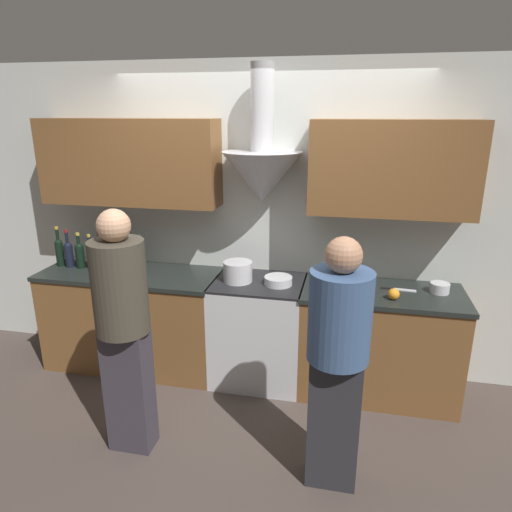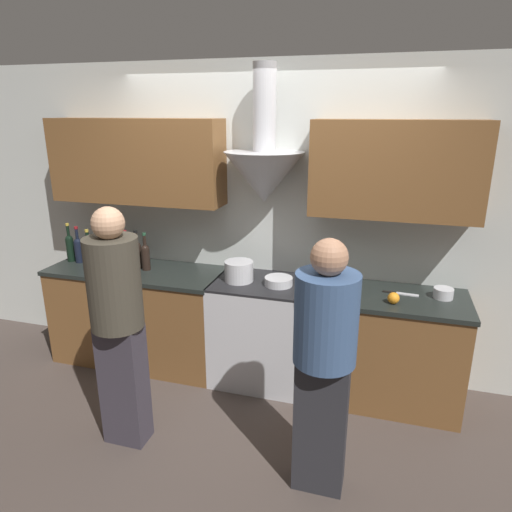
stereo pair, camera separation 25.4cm
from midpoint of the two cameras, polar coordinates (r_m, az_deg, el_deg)
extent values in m
plane|color=#423833|center=(3.82, 0.89, -17.58)|extent=(12.00, 12.00, 0.00)
cube|color=silver|center=(3.89, 3.66, 4.17)|extent=(8.40, 0.06, 2.60)
cone|color=silver|center=(3.62, 3.07, 9.78)|extent=(0.63, 0.63, 0.39)
cylinder|color=silver|center=(3.58, 3.21, 18.01)|extent=(0.18, 0.18, 0.64)
cube|color=brown|center=(4.04, -12.97, 11.47)|extent=(1.52, 0.32, 0.70)
cube|color=brown|center=(3.54, 19.06, 10.14)|extent=(1.22, 0.32, 0.70)
cube|color=brown|center=(4.28, -12.67, -7.40)|extent=(1.52, 0.60, 0.85)
cube|color=black|center=(4.11, -13.08, -1.82)|extent=(1.55, 0.62, 0.03)
cube|color=brown|center=(3.81, 17.04, -11.07)|extent=(1.22, 0.60, 0.85)
cube|color=black|center=(3.62, 17.67, -4.92)|extent=(1.24, 0.62, 0.03)
cube|color=silver|center=(3.89, 2.32, -9.48)|extent=(0.74, 0.60, 0.86)
cube|color=black|center=(3.66, 1.16, -11.98)|extent=(0.52, 0.01, 0.39)
cube|color=black|center=(3.71, 2.40, -3.40)|extent=(0.74, 0.60, 0.02)
cube|color=silver|center=(3.98, 3.33, -2.86)|extent=(0.74, 0.06, 0.10)
cylinder|color=black|center=(4.47, -20.70, 0.69)|extent=(0.07, 0.07, 0.21)
sphere|color=black|center=(4.44, -20.85, 1.98)|extent=(0.07, 0.07, 0.07)
cylinder|color=black|center=(4.42, -20.94, 2.86)|extent=(0.03, 0.03, 0.11)
cylinder|color=gold|center=(4.41, -21.04, 3.69)|extent=(0.03, 0.03, 0.02)
cylinder|color=black|center=(4.41, -19.74, 0.43)|extent=(0.07, 0.07, 0.19)
sphere|color=black|center=(4.38, -19.87, 1.62)|extent=(0.07, 0.07, 0.07)
cylinder|color=black|center=(4.36, -19.96, 2.51)|extent=(0.03, 0.03, 0.11)
cylinder|color=maroon|center=(4.35, -20.05, 3.33)|extent=(0.03, 0.03, 0.02)
cylinder|color=black|center=(4.34, -18.58, 0.28)|extent=(0.08, 0.08, 0.19)
sphere|color=black|center=(4.32, -18.70, 1.46)|extent=(0.07, 0.07, 0.07)
cylinder|color=black|center=(4.30, -18.78, 2.26)|extent=(0.03, 0.03, 0.09)
cylinder|color=gold|center=(4.29, -18.86, 2.98)|extent=(0.03, 0.03, 0.02)
cylinder|color=black|center=(4.29, -17.41, 0.12)|extent=(0.07, 0.07, 0.18)
sphere|color=black|center=(4.26, -17.52, 1.28)|extent=(0.07, 0.07, 0.07)
cylinder|color=black|center=(4.24, -17.60, 2.07)|extent=(0.03, 0.03, 0.09)
cylinder|color=gold|center=(4.23, -17.67, 2.81)|extent=(0.03, 0.03, 0.02)
cylinder|color=black|center=(4.23, -16.33, 0.29)|extent=(0.08, 0.08, 0.22)
sphere|color=black|center=(4.20, -16.45, 1.71)|extent=(0.08, 0.08, 0.08)
cylinder|color=black|center=(4.19, -16.54, 2.66)|extent=(0.03, 0.03, 0.11)
cylinder|color=gold|center=(4.17, -16.62, 3.53)|extent=(0.03, 0.03, 0.02)
cylinder|color=black|center=(4.18, -15.17, 0.13)|extent=(0.07, 0.07, 0.22)
sphere|color=black|center=(4.15, -15.29, 1.55)|extent=(0.07, 0.07, 0.07)
cylinder|color=black|center=(4.13, -15.35, 2.34)|extent=(0.03, 0.03, 0.08)
cylinder|color=gold|center=(4.12, -15.41, 3.05)|extent=(0.03, 0.03, 0.02)
cylinder|color=black|center=(4.12, -14.14, -0.14)|extent=(0.07, 0.07, 0.20)
sphere|color=black|center=(4.10, -14.24, 1.18)|extent=(0.07, 0.07, 0.07)
cylinder|color=black|center=(4.08, -14.31, 2.10)|extent=(0.03, 0.03, 0.10)
cylinder|color=maroon|center=(4.06, -14.38, 2.95)|extent=(0.03, 0.03, 0.02)
cylinder|color=black|center=(4.10, -12.90, -0.15)|extent=(0.08, 0.08, 0.20)
sphere|color=black|center=(4.07, -12.99, 1.19)|extent=(0.08, 0.08, 0.08)
cylinder|color=black|center=(4.05, -13.06, 2.12)|extent=(0.03, 0.03, 0.10)
cylinder|color=black|center=(4.04, -13.12, 2.98)|extent=(0.03, 0.03, 0.02)
cylinder|color=black|center=(4.03, -11.86, -0.43)|extent=(0.07, 0.07, 0.19)
sphere|color=black|center=(4.01, -11.95, 0.86)|extent=(0.07, 0.07, 0.07)
cylinder|color=black|center=(3.99, -12.01, 1.80)|extent=(0.03, 0.03, 0.10)
cylinder|color=#234C33|center=(3.97, -12.07, 2.67)|extent=(0.03, 0.03, 0.02)
cylinder|color=silver|center=(3.70, -0.18, -1.93)|extent=(0.23, 0.23, 0.17)
cylinder|color=silver|center=(3.63, 4.85, -3.19)|extent=(0.22, 0.22, 0.07)
sphere|color=orange|center=(3.46, 18.85, -5.03)|extent=(0.08, 0.08, 0.08)
cylinder|color=silver|center=(3.70, 24.22, -4.28)|extent=(0.14, 0.14, 0.08)
cube|color=silver|center=(3.67, 20.31, -4.56)|extent=(0.17, 0.05, 0.01)
cube|color=black|center=(3.67, 18.25, -4.34)|extent=(0.10, 0.03, 0.01)
cube|color=#38333D|center=(3.31, -13.97, -15.31)|extent=(0.29, 0.19, 0.87)
cylinder|color=#3D382D|center=(2.98, -15.01, -3.36)|extent=(0.34, 0.34, 0.60)
sphere|color=tan|center=(2.86, -15.63, 3.96)|extent=(0.20, 0.20, 0.20)
cube|color=#28282D|center=(2.93, 10.72, -20.05)|extent=(0.30, 0.20, 0.86)
cylinder|color=#38517A|center=(2.57, 11.60, -7.75)|extent=(0.36, 0.36, 0.53)
sphere|color=#AD7A5B|center=(2.44, 12.11, -0.18)|extent=(0.20, 0.20, 0.20)
camera|label=1|loc=(0.13, -87.94, 0.66)|focal=32.00mm
camera|label=2|loc=(0.13, 92.06, -0.66)|focal=32.00mm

